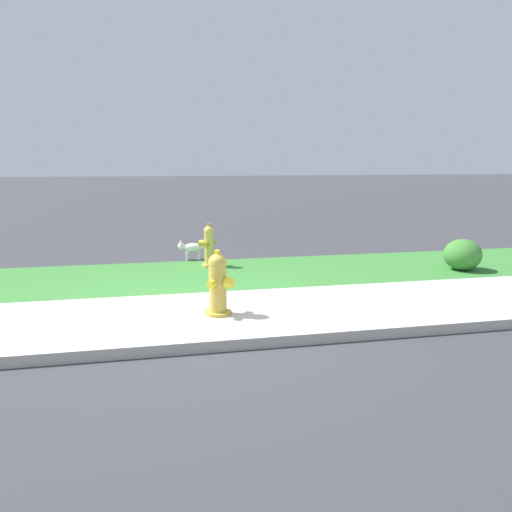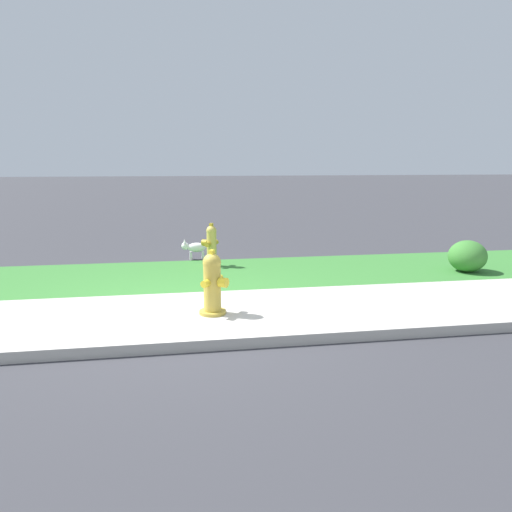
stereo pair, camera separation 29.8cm
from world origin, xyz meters
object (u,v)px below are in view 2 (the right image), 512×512
Objects in this scene: fire_hydrant_by_grass_verge at (211,246)px; shrub_bush_mid_verge at (467,256)px; small_white_dog at (195,248)px; fire_hydrant_across_street at (213,284)px.

fire_hydrant_by_grass_verge is 1.23× the size of shrub_bush_mid_verge.
fire_hydrant_by_grass_verge is 0.76m from small_white_dog.
fire_hydrant_by_grass_verge is at bearing 110.80° from small_white_dog.
fire_hydrant_by_grass_verge is 0.96× the size of fire_hydrant_across_street.
fire_hydrant_by_grass_verge is at bearing 164.41° from shrub_bush_mid_verge.
fire_hydrant_across_street is 1.55× the size of small_white_dog.
small_white_dog is at bearing -142.65° from fire_hydrant_across_street.
fire_hydrant_across_street is at bearing -159.28° from shrub_bush_mid_verge.
small_white_dog is (-0.27, 0.70, -0.15)m from fire_hydrant_by_grass_verge.
fire_hydrant_across_street is at bearing 90.38° from small_white_dog.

